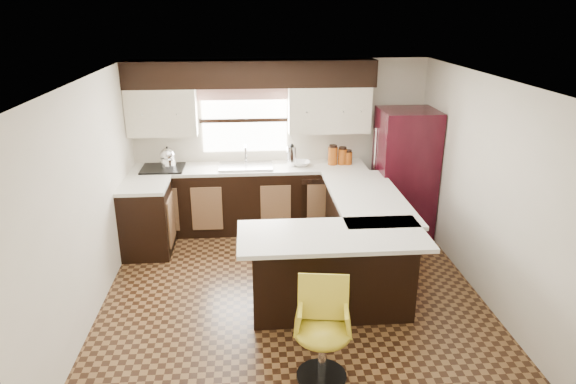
{
  "coord_description": "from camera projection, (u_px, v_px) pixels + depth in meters",
  "views": [
    {
      "loc": [
        -0.45,
        -5.04,
        3.07
      ],
      "look_at": [
        -0.02,
        0.45,
        1.08
      ],
      "focal_mm": 32.0,
      "sensor_mm": 36.0,
      "label": 1
    }
  ],
  "objects": [
    {
      "name": "floor",
      "position": [
        293.0,
        295.0,
        5.8
      ],
      "size": [
        4.4,
        4.4,
        0.0
      ],
      "primitive_type": "plane",
      "color": "#49301A",
      "rests_on": "ground"
    },
    {
      "name": "ceiling",
      "position": [
        294.0,
        80.0,
        4.98
      ],
      "size": [
        4.4,
        4.4,
        0.0
      ],
      "primitive_type": "plane",
      "rotation": [
        3.14,
        0.0,
        0.0
      ],
      "color": "silver",
      "rests_on": "wall_back"
    },
    {
      "name": "wall_back",
      "position": [
        280.0,
        143.0,
        7.46
      ],
      "size": [
        4.4,
        0.0,
        4.4
      ],
      "primitive_type": "plane",
      "rotation": [
        1.57,
        0.0,
        0.0
      ],
      "color": "beige",
      "rests_on": "floor"
    },
    {
      "name": "wall_front",
      "position": [
        323.0,
        313.0,
        3.33
      ],
      "size": [
        4.4,
        0.0,
        4.4
      ],
      "primitive_type": "plane",
      "rotation": [
        -1.57,
        0.0,
        0.0
      ],
      "color": "beige",
      "rests_on": "floor"
    },
    {
      "name": "wall_left",
      "position": [
        89.0,
        201.0,
        5.24
      ],
      "size": [
        0.0,
        4.4,
        4.4
      ],
      "primitive_type": "plane",
      "rotation": [
        1.57,
        0.0,
        1.57
      ],
      "color": "beige",
      "rests_on": "floor"
    },
    {
      "name": "wall_right",
      "position": [
        486.0,
        190.0,
        5.55
      ],
      "size": [
        0.0,
        4.4,
        4.4
      ],
      "primitive_type": "plane",
      "rotation": [
        1.57,
        0.0,
        -1.57
      ],
      "color": "beige",
      "rests_on": "floor"
    },
    {
      "name": "base_cab_back",
      "position": [
        250.0,
        200.0,
        7.4
      ],
      "size": [
        3.3,
        0.6,
        0.9
      ],
      "primitive_type": "cube",
      "color": "black",
      "rests_on": "floor"
    },
    {
      "name": "base_cab_left",
      "position": [
        147.0,
        220.0,
        6.69
      ],
      "size": [
        0.6,
        0.7,
        0.9
      ],
      "primitive_type": "cube",
      "color": "black",
      "rests_on": "floor"
    },
    {
      "name": "counter_back",
      "position": [
        249.0,
        168.0,
        7.24
      ],
      "size": [
        3.3,
        0.6,
        0.04
      ],
      "primitive_type": "cube",
      "color": "silver",
      "rests_on": "base_cab_back"
    },
    {
      "name": "counter_left",
      "position": [
        144.0,
        186.0,
        6.53
      ],
      "size": [
        0.6,
        0.7,
        0.04
      ],
      "primitive_type": "cube",
      "color": "silver",
      "rests_on": "base_cab_left"
    },
    {
      "name": "soffit",
      "position": [
        251.0,
        74.0,
        6.91
      ],
      "size": [
        3.4,
        0.35,
        0.36
      ],
      "primitive_type": "cube",
      "color": "black",
      "rests_on": "wall_back"
    },
    {
      "name": "upper_cab_left",
      "position": [
        162.0,
        112.0,
        6.99
      ],
      "size": [
        0.94,
        0.35,
        0.64
      ],
      "primitive_type": "cube",
      "color": "beige",
      "rests_on": "wall_back"
    },
    {
      "name": "upper_cab_right",
      "position": [
        329.0,
        109.0,
        7.16
      ],
      "size": [
        1.14,
        0.35,
        0.64
      ],
      "primitive_type": "cube",
      "color": "beige",
      "rests_on": "wall_back"
    },
    {
      "name": "window_pane",
      "position": [
        245.0,
        120.0,
        7.28
      ],
      "size": [
        1.2,
        0.02,
        0.9
      ],
      "primitive_type": "cube",
      "color": "white",
      "rests_on": "wall_back"
    },
    {
      "name": "valance",
      "position": [
        244.0,
        93.0,
        7.11
      ],
      "size": [
        1.3,
        0.06,
        0.18
      ],
      "primitive_type": "cube",
      "color": "#D19B93",
      "rests_on": "wall_back"
    },
    {
      "name": "sink",
      "position": [
        246.0,
        166.0,
        7.2
      ],
      "size": [
        0.75,
        0.45,
        0.03
      ],
      "primitive_type": "cube",
      "color": "#B2B2B7",
      "rests_on": "counter_back"
    },
    {
      "name": "dishwasher",
      "position": [
        322.0,
        206.0,
        7.21
      ],
      "size": [
        0.58,
        0.03,
        0.78
      ],
      "primitive_type": "cube",
      "color": "black",
      "rests_on": "floor"
    },
    {
      "name": "cooktop",
      "position": [
        163.0,
        168.0,
        7.12
      ],
      "size": [
        0.58,
        0.5,
        0.02
      ],
      "primitive_type": "cube",
      "color": "black",
      "rests_on": "counter_back"
    },
    {
      "name": "peninsula_long",
      "position": [
        361.0,
        233.0,
        6.3
      ],
      "size": [
        0.6,
        1.95,
        0.9
      ],
      "primitive_type": "cube",
      "color": "black",
      "rests_on": "floor"
    },
    {
      "name": "peninsula_return",
      "position": [
        332.0,
        273.0,
        5.35
      ],
      "size": [
        1.65,
        0.6,
        0.9
      ],
      "primitive_type": "cube",
      "color": "black",
      "rests_on": "floor"
    },
    {
      "name": "counter_pen_long",
      "position": [
        367.0,
        197.0,
        6.14
      ],
      "size": [
        0.84,
        1.95,
        0.04
      ],
      "primitive_type": "cube",
      "color": "silver",
      "rests_on": "peninsula_long"
    },
    {
      "name": "counter_pen_return",
      "position": [
        332.0,
        236.0,
        5.1
      ],
      "size": [
        1.89,
        0.84,
        0.04
      ],
      "primitive_type": "cube",
      "color": "silver",
      "rests_on": "peninsula_return"
    },
    {
      "name": "refrigerator",
      "position": [
        404.0,
        173.0,
        7.14
      ],
      "size": [
        0.76,
        0.73,
        1.78
      ],
      "primitive_type": "cube",
      "color": "black",
      "rests_on": "floor"
    },
    {
      "name": "bar_chair",
      "position": [
        323.0,
        334.0,
        4.36
      ],
      "size": [
        0.55,
        0.55,
        0.91
      ],
      "primitive_type": null,
      "rotation": [
        0.0,
        0.0,
        -0.14
      ],
      "color": "gold",
      "rests_on": "floor"
    },
    {
      "name": "kettle",
      "position": [
        168.0,
        157.0,
        7.07
      ],
      "size": [
        0.22,
        0.22,
        0.3
      ],
      "primitive_type": null,
      "color": "silver",
      "rests_on": "cooktop"
    },
    {
      "name": "percolator",
      "position": [
        292.0,
        156.0,
        7.22
      ],
      "size": [
        0.13,
        0.13,
        0.28
      ],
      "primitive_type": "cylinder",
      "color": "silver",
      "rests_on": "counter_back"
    },
    {
      "name": "mixing_bowl",
      "position": [
        301.0,
        163.0,
        7.27
      ],
      "size": [
        0.27,
        0.27,
        0.06
      ],
      "primitive_type": "imported",
      "rotation": [
        0.0,
        0.0,
        0.02
      ],
      "color": "white",
      "rests_on": "counter_back"
    },
    {
      "name": "canister_large",
      "position": [
        333.0,
        156.0,
        7.29
      ],
      "size": [
        0.13,
        0.13,
        0.25
      ],
      "primitive_type": "cylinder",
      "color": "#92420F",
      "rests_on": "counter_back"
    },
    {
      "name": "canister_med",
      "position": [
        342.0,
        157.0,
        7.31
      ],
      "size": [
        0.13,
        0.13,
        0.22
      ],
      "primitive_type": "cylinder",
      "color": "#92420F",
      "rests_on": "counter_back"
    },
    {
      "name": "canister_small",
      "position": [
        348.0,
        158.0,
        7.32
      ],
      "size": [
        0.13,
        0.13,
        0.18
      ],
      "primitive_type": "cylinder",
      "color": "#92420F",
      "rests_on": "counter_back"
    }
  ]
}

